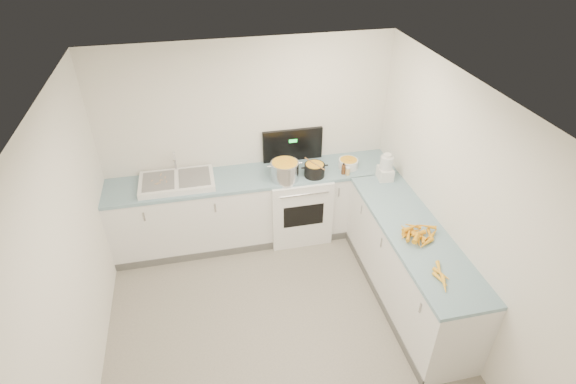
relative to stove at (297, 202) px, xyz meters
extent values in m
cube|color=white|center=(-0.55, 0.01, -0.02)|extent=(3.50, 0.60, 0.90)
cube|color=#80A5B5|center=(-0.55, 0.01, 0.45)|extent=(3.50, 0.62, 0.04)
cube|color=white|center=(0.90, -1.39, -0.02)|extent=(0.60, 2.20, 0.90)
cube|color=#80A5B5|center=(0.90, -1.39, 0.45)|extent=(0.62, 2.20, 0.04)
cube|color=white|center=(0.00, -0.01, -0.02)|extent=(0.76, 0.65, 0.90)
cube|color=black|center=(0.00, 0.29, 0.68)|extent=(0.76, 0.05, 0.42)
cube|color=white|center=(-1.45, 0.01, 0.50)|extent=(0.86, 0.52, 0.07)
cube|color=slate|center=(-1.65, 0.01, 0.54)|extent=(0.36, 0.42, 0.01)
cube|color=slate|center=(-1.25, 0.01, 0.54)|extent=(0.36, 0.42, 0.01)
cylinder|color=silver|center=(-1.45, 0.23, 0.66)|extent=(0.03, 0.03, 0.24)
cylinder|color=silver|center=(-0.19, -0.14, 0.57)|extent=(0.43, 0.43, 0.24)
cylinder|color=black|center=(0.17, -0.15, 0.53)|extent=(0.26, 0.26, 0.18)
cylinder|color=#AD7A47|center=(0.17, -0.15, 0.63)|extent=(0.17, 0.33, 0.02)
cylinder|color=white|center=(0.63, -0.05, 0.52)|extent=(0.31, 0.31, 0.11)
cylinder|color=#593319|center=(0.52, -0.18, 0.53)|extent=(0.05, 0.05, 0.12)
cylinder|color=#E5B266|center=(0.57, -0.21, 0.51)|extent=(0.05, 0.05, 0.09)
cube|color=white|center=(0.97, -0.39, 0.54)|extent=(0.18, 0.21, 0.14)
cylinder|color=silver|center=(0.97, -0.39, 0.69)|extent=(0.15, 0.15, 0.15)
cylinder|color=white|center=(0.97, -0.39, 0.78)|extent=(0.09, 0.09, 0.04)
cone|color=#EFA31D|center=(0.90, -1.53, 0.49)|extent=(0.10, 0.19, 0.04)
cone|color=#EFA31D|center=(0.84, -1.56, 0.49)|extent=(0.10, 0.17, 0.05)
cone|color=#EFA31D|center=(0.77, -1.45, 0.49)|extent=(0.19, 0.15, 0.05)
cone|color=#EFA31D|center=(0.83, -1.43, 0.49)|extent=(0.21, 0.09, 0.05)
cone|color=#EFA31D|center=(0.77, -1.49, 0.49)|extent=(0.14, 0.19, 0.04)
cone|color=#EFA31D|center=(0.87, -1.48, 0.49)|extent=(0.14, 0.20, 0.04)
cone|color=#EFA31D|center=(0.81, -1.41, 0.49)|extent=(0.12, 0.22, 0.05)
cone|color=#EFA31D|center=(0.85, -1.43, 0.49)|extent=(0.17, 0.11, 0.04)
cone|color=#EFA31D|center=(1.00, -1.49, 0.49)|extent=(0.08, 0.17, 0.04)
cone|color=#EFA31D|center=(0.90, -1.62, 0.49)|extent=(0.19, 0.14, 0.05)
cone|color=#EFA31D|center=(1.03, -1.51, 0.49)|extent=(0.18, 0.16, 0.05)
cone|color=#EFA31D|center=(1.00, -1.42, 0.53)|extent=(0.17, 0.12, 0.04)
cone|color=#EFA31D|center=(0.77, -1.49, 0.52)|extent=(0.14, 0.20, 0.04)
cone|color=#EFA31D|center=(0.82, -1.55, 0.54)|extent=(0.16, 0.18, 0.05)
cone|color=#EFA31D|center=(0.83, -1.41, 0.53)|extent=(0.21, 0.11, 0.05)
cone|color=#EFA31D|center=(0.82, -1.57, 0.51)|extent=(0.13, 0.18, 0.05)
cone|color=#EFA31D|center=(0.84, -1.46, 0.50)|extent=(0.10, 0.18, 0.04)
cone|color=#EFA31D|center=(0.87, -1.49, 0.51)|extent=(0.18, 0.08, 0.05)
cone|color=#EFA31D|center=(0.88, -1.36, 0.51)|extent=(0.16, 0.12, 0.04)
cone|color=yellow|center=(0.80, -2.15, 0.49)|extent=(0.11, 0.20, 0.04)
cone|color=yellow|center=(0.80, -2.09, 0.49)|extent=(0.08, 0.18, 0.04)
cone|color=yellow|center=(0.84, -2.03, 0.49)|extent=(0.11, 0.18, 0.04)
cone|color=yellow|center=(0.85, -1.97, 0.49)|extent=(0.10, 0.19, 0.04)
cube|color=tan|center=(-1.63, 0.01, 0.54)|extent=(0.02, 0.04, 0.00)
cube|color=tan|center=(-1.61, 0.02, 0.54)|extent=(0.03, 0.03, 0.00)
cube|color=tan|center=(-1.65, 0.01, 0.54)|extent=(0.02, 0.04, 0.00)
cube|color=tan|center=(-1.65, -0.04, 0.54)|extent=(0.05, 0.01, 0.00)
cube|color=tan|center=(-1.63, 0.14, 0.55)|extent=(0.02, 0.05, 0.00)
cube|color=tan|center=(-1.56, -0.03, 0.55)|extent=(0.02, 0.04, 0.00)
cube|color=tan|center=(-1.72, 0.09, 0.54)|extent=(0.05, 0.02, 0.00)
cube|color=tan|center=(-1.58, 0.05, 0.54)|extent=(0.05, 0.02, 0.00)
cube|color=tan|center=(-1.58, 0.07, 0.54)|extent=(0.01, 0.04, 0.00)
cube|color=tan|center=(-1.68, -0.06, 0.55)|extent=(0.04, 0.02, 0.00)
cube|color=tan|center=(-1.73, 0.02, 0.54)|extent=(0.03, 0.03, 0.00)
cube|color=tan|center=(-1.57, -0.08, 0.54)|extent=(0.01, 0.04, 0.00)
camera|label=1|loc=(-1.12, -4.58, 3.33)|focal=28.00mm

